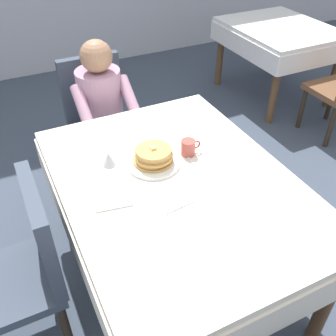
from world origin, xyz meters
TOP-DOWN VIEW (x-y plane):
  - ground_plane at (0.00, 0.00)m, footprint 14.00×14.00m
  - dining_table_main at (0.00, 0.00)m, footprint 1.12×1.52m
  - chair_diner at (-0.06, 1.17)m, footprint 0.44×0.45m
  - diner_person at (-0.06, 1.01)m, footprint 0.40×0.43m
  - chair_left_side at (-0.77, 0.00)m, footprint 0.45×0.44m
  - plate_breakfast at (-0.05, 0.17)m, footprint 0.28×0.28m
  - breakfast_stack at (-0.05, 0.17)m, footprint 0.21×0.21m
  - cup_coffee at (0.16, 0.17)m, footprint 0.11×0.08m
  - syrup_pitcher at (-0.26, 0.27)m, footprint 0.08×0.08m
  - fork_left_of_plate at (-0.24, 0.15)m, footprint 0.03×0.18m
  - knife_right_of_plate at (0.14, 0.15)m, footprint 0.02×0.20m
  - spoon_near_edge at (-0.08, -0.18)m, footprint 0.15×0.03m
  - napkin_folded at (-0.34, 0.00)m, footprint 0.19×0.15m
  - background_table_far at (2.00, 1.66)m, footprint 0.92×1.12m

SIDE VIEW (x-z plane):
  - ground_plane at x=0.00m, z-range 0.00..0.00m
  - chair_diner at x=-0.06m, z-range 0.06..0.99m
  - chair_left_side at x=-0.77m, z-range 0.06..0.99m
  - background_table_far at x=2.00m, z-range 0.25..0.99m
  - dining_table_main at x=0.00m, z-range 0.28..1.02m
  - diner_person at x=-0.06m, z-range 0.11..1.23m
  - fork_left_of_plate at x=-0.24m, z-range 0.74..0.74m
  - knife_right_of_plate at x=0.14m, z-range 0.74..0.74m
  - spoon_near_edge at x=-0.08m, z-range 0.74..0.74m
  - napkin_folded at x=-0.34m, z-range 0.74..0.75m
  - plate_breakfast at x=-0.05m, z-range 0.74..0.76m
  - syrup_pitcher at x=-0.26m, z-range 0.74..0.81m
  - cup_coffee at x=0.16m, z-range 0.74..0.83m
  - breakfast_stack at x=-0.05m, z-range 0.75..0.84m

